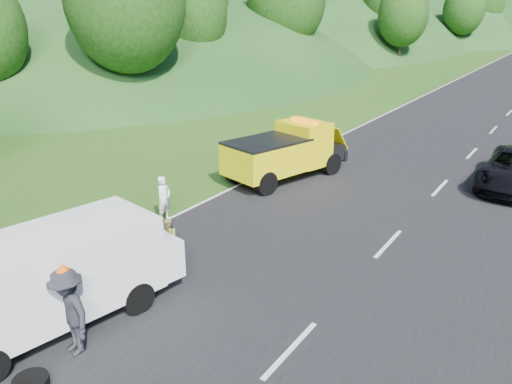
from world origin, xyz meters
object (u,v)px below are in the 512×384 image
Objects in this scene: child at (170,254)px; tow_truck at (286,152)px; white_van at (48,277)px; woman at (166,221)px; worker at (75,352)px; suitcase at (125,220)px.

tow_truck is at bearing 114.89° from child.
white_van is 6.24m from woman.
tow_truck is 3.06× the size of worker.
tow_truck is at bearing 104.68° from white_van.
child is at bearing -70.20° from tow_truck.
white_van is at bearing -163.81° from woman.
worker is 6.20m from suitcase.
woman is 2.47m from child.
white_van reaches higher than child.
tow_truck is at bearing 110.18° from worker.
tow_truck is 0.89× the size of white_van.
suitcase reaches higher than child.
tow_truck is 5.51× the size of child.
suitcase is (-3.77, 4.91, 0.32)m from worker.
woman is at bearing 156.55° from child.
suitcase is (-1.76, -7.29, -0.85)m from tow_truck.
child is 2.45m from suitcase.
woman is at bearing 128.20° from worker.
suitcase is at bearing -88.33° from tow_truck.
child is at bearing -137.12° from woman.
worker reaches higher than woman.
tow_truck is 6.30m from woman.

